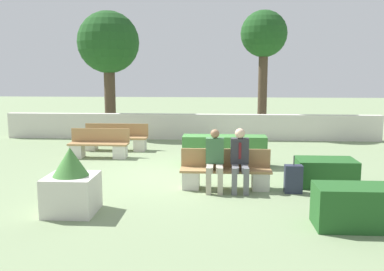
{
  "coord_description": "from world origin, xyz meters",
  "views": [
    {
      "loc": [
        1.01,
        -10.1,
        2.53
      ],
      "look_at": [
        0.35,
        0.5,
        0.9
      ],
      "focal_mm": 40.0,
      "sensor_mm": 36.0,
      "label": 1
    }
  ],
  "objects_px": {
    "person_seated_woman": "(215,158)",
    "planter_corner_left": "(71,185)",
    "bench_front": "(225,174)",
    "tree_leftmost": "(108,44)",
    "bench_right_side": "(99,147)",
    "bench_left_side": "(116,140)",
    "suitcase": "(293,179)",
    "tree_center_left": "(264,38)",
    "person_seated_man": "(240,157)"
  },
  "relations": [
    {
      "from": "person_seated_woman",
      "to": "planter_corner_left",
      "type": "distance_m",
      "value": 3.01
    },
    {
      "from": "bench_front",
      "to": "tree_leftmost",
      "type": "xyz_separation_m",
      "value": [
        -4.45,
        7.7,
        3.2
      ]
    },
    {
      "from": "bench_right_side",
      "to": "person_seated_woman",
      "type": "xyz_separation_m",
      "value": [
        3.4,
        -3.21,
        0.39
      ]
    },
    {
      "from": "person_seated_woman",
      "to": "bench_left_side",
      "type": "bearing_deg",
      "value": 126.04
    },
    {
      "from": "suitcase",
      "to": "tree_leftmost",
      "type": "distance_m",
      "value": 10.4
    },
    {
      "from": "bench_left_side",
      "to": "tree_center_left",
      "type": "bearing_deg",
      "value": 37.23
    },
    {
      "from": "planter_corner_left",
      "to": "person_seated_man",
      "type": "bearing_deg",
      "value": 28.06
    },
    {
      "from": "bench_left_side",
      "to": "tree_center_left",
      "type": "xyz_separation_m",
      "value": [
        4.97,
        3.62,
        3.42
      ]
    },
    {
      "from": "bench_front",
      "to": "suitcase",
      "type": "height_order",
      "value": "bench_front"
    },
    {
      "from": "bench_left_side",
      "to": "tree_leftmost",
      "type": "relative_size",
      "value": 0.43
    },
    {
      "from": "suitcase",
      "to": "bench_front",
      "type": "bearing_deg",
      "value": 169.49
    },
    {
      "from": "suitcase",
      "to": "person_seated_man",
      "type": "bearing_deg",
      "value": 173.79
    },
    {
      "from": "person_seated_man",
      "to": "tree_leftmost",
      "type": "xyz_separation_m",
      "value": [
        -4.75,
        7.84,
        2.8
      ]
    },
    {
      "from": "bench_right_side",
      "to": "planter_corner_left",
      "type": "xyz_separation_m",
      "value": [
        0.87,
        -4.84,
        0.2
      ]
    },
    {
      "from": "bench_right_side",
      "to": "suitcase",
      "type": "distance_m",
      "value": 6.03
    },
    {
      "from": "person_seated_woman",
      "to": "tree_leftmost",
      "type": "bearing_deg",
      "value": 118.28
    },
    {
      "from": "bench_left_side",
      "to": "tree_leftmost",
      "type": "xyz_separation_m",
      "value": [
        -1.03,
        3.46,
        3.19
      ]
    },
    {
      "from": "planter_corner_left",
      "to": "tree_leftmost",
      "type": "distance_m",
      "value": 10.08
    },
    {
      "from": "person_seated_woman",
      "to": "tree_leftmost",
      "type": "distance_m",
      "value": 9.34
    },
    {
      "from": "bench_right_side",
      "to": "person_seated_woman",
      "type": "height_order",
      "value": "person_seated_woman"
    },
    {
      "from": "bench_left_side",
      "to": "tree_leftmost",
      "type": "height_order",
      "value": "tree_leftmost"
    },
    {
      "from": "planter_corner_left",
      "to": "bench_front",
      "type": "bearing_deg",
      "value": 32.63
    },
    {
      "from": "person_seated_woman",
      "to": "suitcase",
      "type": "distance_m",
      "value": 1.69
    },
    {
      "from": "tree_leftmost",
      "to": "tree_center_left",
      "type": "xyz_separation_m",
      "value": [
        6.0,
        0.16,
        0.23
      ]
    },
    {
      "from": "tree_leftmost",
      "to": "bench_front",
      "type": "bearing_deg",
      "value": -59.96
    },
    {
      "from": "bench_front",
      "to": "person_seated_man",
      "type": "distance_m",
      "value": 0.52
    },
    {
      "from": "person_seated_woman",
      "to": "planter_corner_left",
      "type": "height_order",
      "value": "person_seated_woman"
    },
    {
      "from": "suitcase",
      "to": "tree_center_left",
      "type": "xyz_separation_m",
      "value": [
        0.15,
        8.12,
        3.46
      ]
    },
    {
      "from": "tree_leftmost",
      "to": "person_seated_woman",
      "type": "bearing_deg",
      "value": -61.72
    },
    {
      "from": "bench_front",
      "to": "bench_left_side",
      "type": "relative_size",
      "value": 0.95
    },
    {
      "from": "bench_front",
      "to": "suitcase",
      "type": "xyz_separation_m",
      "value": [
        1.4,
        -0.26,
        -0.03
      ]
    },
    {
      "from": "bench_right_side",
      "to": "person_seated_woman",
      "type": "relative_size",
      "value": 1.34
    },
    {
      "from": "planter_corner_left",
      "to": "tree_center_left",
      "type": "xyz_separation_m",
      "value": [
        4.31,
        9.63,
        3.24
      ]
    },
    {
      "from": "person_seated_man",
      "to": "tree_center_left",
      "type": "distance_m",
      "value": 8.65
    },
    {
      "from": "bench_left_side",
      "to": "person_seated_man",
      "type": "xyz_separation_m",
      "value": [
        3.72,
        -4.38,
        0.4
      ]
    },
    {
      "from": "tree_center_left",
      "to": "bench_right_side",
      "type": "bearing_deg",
      "value": -137.19
    },
    {
      "from": "bench_right_side",
      "to": "planter_corner_left",
      "type": "bearing_deg",
      "value": -68.52
    },
    {
      "from": "bench_left_side",
      "to": "bench_right_side",
      "type": "height_order",
      "value": "same"
    },
    {
      "from": "bench_front",
      "to": "tree_leftmost",
      "type": "bearing_deg",
      "value": 120.04
    },
    {
      "from": "person_seated_man",
      "to": "suitcase",
      "type": "xyz_separation_m",
      "value": [
        1.11,
        -0.12,
        -0.43
      ]
    },
    {
      "from": "bench_front",
      "to": "suitcase",
      "type": "distance_m",
      "value": 1.42
    },
    {
      "from": "tree_leftmost",
      "to": "tree_center_left",
      "type": "height_order",
      "value": "tree_leftmost"
    },
    {
      "from": "person_seated_woman",
      "to": "tree_center_left",
      "type": "bearing_deg",
      "value": 77.47
    },
    {
      "from": "suitcase",
      "to": "bench_left_side",
      "type": "bearing_deg",
      "value": 136.98
    },
    {
      "from": "bench_left_side",
      "to": "suitcase",
      "type": "relative_size",
      "value": 2.6
    },
    {
      "from": "bench_front",
      "to": "person_seated_man",
      "type": "relative_size",
      "value": 1.48
    },
    {
      "from": "person_seated_man",
      "to": "person_seated_woman",
      "type": "relative_size",
      "value": 1.02
    },
    {
      "from": "bench_right_side",
      "to": "tree_leftmost",
      "type": "bearing_deg",
      "value": 111.37
    },
    {
      "from": "tree_leftmost",
      "to": "planter_corner_left",
      "type": "bearing_deg",
      "value": -79.88
    },
    {
      "from": "tree_leftmost",
      "to": "tree_center_left",
      "type": "distance_m",
      "value": 6.01
    }
  ]
}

